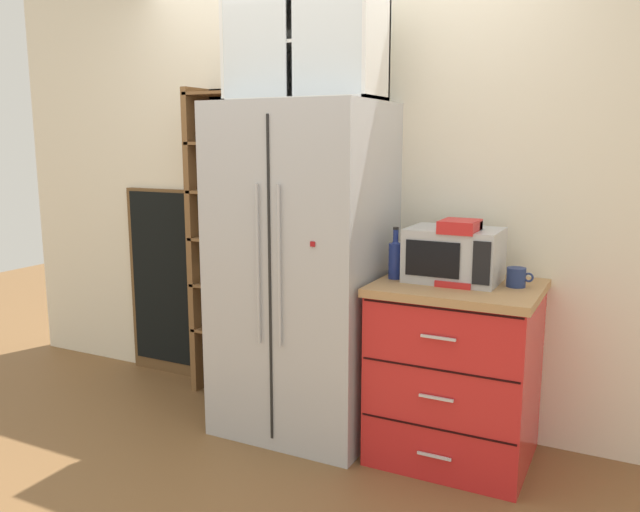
{
  "coord_description": "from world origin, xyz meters",
  "views": [
    {
      "loc": [
        1.59,
        -2.94,
        1.57
      ],
      "look_at": [
        0.1,
        0.01,
        0.97
      ],
      "focal_mm": 35.86,
      "sensor_mm": 36.0,
      "label": 1
    }
  ],
  "objects_px": {
    "bottle_cobalt": "(395,256)",
    "chalkboard_menu": "(167,282)",
    "coffee_maker": "(460,252)",
    "bottle_green": "(459,257)",
    "refrigerator": "(303,271)",
    "microwave": "(454,255)",
    "mug_navy": "(516,277)"
  },
  "relations": [
    {
      "from": "bottle_cobalt",
      "to": "chalkboard_menu",
      "type": "height_order",
      "value": "chalkboard_menu"
    },
    {
      "from": "coffee_maker",
      "to": "chalkboard_menu",
      "type": "distance_m",
      "value": 2.11
    },
    {
      "from": "coffee_maker",
      "to": "bottle_green",
      "type": "xyz_separation_m",
      "value": [
        0.0,
        -0.03,
        -0.02
      ]
    },
    {
      "from": "bottle_green",
      "to": "bottle_cobalt",
      "type": "xyz_separation_m",
      "value": [
        -0.31,
        -0.01,
        -0.02
      ]
    },
    {
      "from": "bottle_green",
      "to": "chalkboard_menu",
      "type": "bearing_deg",
      "value": 171.47
    },
    {
      "from": "refrigerator",
      "to": "chalkboard_menu",
      "type": "height_order",
      "value": "refrigerator"
    },
    {
      "from": "coffee_maker",
      "to": "bottle_green",
      "type": "bearing_deg",
      "value": -90.0
    },
    {
      "from": "microwave",
      "to": "bottle_cobalt",
      "type": "bearing_deg",
      "value": -164.1
    },
    {
      "from": "mug_navy",
      "to": "chalkboard_menu",
      "type": "height_order",
      "value": "chalkboard_menu"
    },
    {
      "from": "refrigerator",
      "to": "bottle_green",
      "type": "bearing_deg",
      "value": 0.8
    },
    {
      "from": "mug_navy",
      "to": "bottle_cobalt",
      "type": "relative_size",
      "value": 0.48
    },
    {
      "from": "refrigerator",
      "to": "mug_navy",
      "type": "bearing_deg",
      "value": 4.57
    },
    {
      "from": "mug_navy",
      "to": "bottle_cobalt",
      "type": "bearing_deg",
      "value": -171.64
    },
    {
      "from": "refrigerator",
      "to": "mug_navy",
      "type": "relative_size",
      "value": 14.2
    },
    {
      "from": "chalkboard_menu",
      "to": "refrigerator",
      "type": "bearing_deg",
      "value": -14.71
    },
    {
      "from": "refrigerator",
      "to": "microwave",
      "type": "relative_size",
      "value": 4.0
    },
    {
      "from": "refrigerator",
      "to": "bottle_cobalt",
      "type": "relative_size",
      "value": 6.81
    },
    {
      "from": "mug_navy",
      "to": "microwave",
      "type": "bearing_deg",
      "value": -178.81
    },
    {
      "from": "mug_navy",
      "to": "chalkboard_menu",
      "type": "relative_size",
      "value": 0.1
    },
    {
      "from": "bottle_green",
      "to": "bottle_cobalt",
      "type": "height_order",
      "value": "bottle_green"
    },
    {
      "from": "microwave",
      "to": "chalkboard_menu",
      "type": "relative_size",
      "value": 0.35
    },
    {
      "from": "mug_navy",
      "to": "bottle_green",
      "type": "bearing_deg",
      "value": -163.71
    },
    {
      "from": "microwave",
      "to": "refrigerator",
      "type": "bearing_deg",
      "value": -174.15
    },
    {
      "from": "chalkboard_menu",
      "to": "microwave",
      "type": "bearing_deg",
      "value": -6.76
    },
    {
      "from": "bottle_green",
      "to": "chalkboard_menu",
      "type": "relative_size",
      "value": 0.24
    },
    {
      "from": "bottle_cobalt",
      "to": "mug_navy",
      "type": "bearing_deg",
      "value": 8.36
    },
    {
      "from": "refrigerator",
      "to": "chalkboard_menu",
      "type": "xyz_separation_m",
      "value": [
        -1.21,
        0.32,
        -0.25
      ]
    },
    {
      "from": "microwave",
      "to": "coffee_maker",
      "type": "xyz_separation_m",
      "value": [
        0.04,
        -0.04,
        0.03
      ]
    },
    {
      "from": "mug_navy",
      "to": "bottle_cobalt",
      "type": "xyz_separation_m",
      "value": [
        -0.57,
        -0.08,
        0.07
      ]
    },
    {
      "from": "microwave",
      "to": "bottle_cobalt",
      "type": "height_order",
      "value": "microwave"
    },
    {
      "from": "microwave",
      "to": "mug_navy",
      "type": "relative_size",
      "value": 3.55
    },
    {
      "from": "bottle_cobalt",
      "to": "microwave",
      "type": "bearing_deg",
      "value": 15.9
    }
  ]
}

